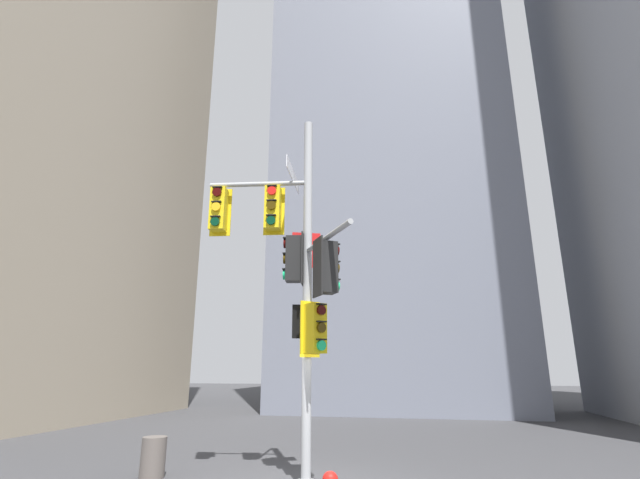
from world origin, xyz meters
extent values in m
cube|color=slate|center=(1.13, 20.21, 25.14)|extent=(13.48, 13.48, 50.29)
cylinder|color=#9EA0A3|center=(0.00, 0.00, 3.91)|extent=(0.19, 0.19, 7.83)
cylinder|color=#9EA0A3|center=(-1.13, -0.16, 6.31)|extent=(2.27, 0.42, 0.11)
cylinder|color=#9EA0A3|center=(0.62, -0.96, 4.70)|extent=(1.32, 1.97, 0.11)
cube|color=yellow|center=(-0.81, 0.08, 5.71)|extent=(0.48, 0.10, 1.14)
cube|color=yellow|center=(-0.79, -0.11, 5.71)|extent=(0.38, 0.38, 1.00)
cylinder|color=red|center=(-0.76, -0.31, 6.06)|extent=(0.21, 0.09, 0.20)
cube|color=black|center=(-0.76, -0.31, 6.18)|extent=(0.23, 0.10, 0.02)
cylinder|color=#3C2C06|center=(-0.76, -0.31, 5.71)|extent=(0.21, 0.09, 0.20)
cube|color=black|center=(-0.76, -0.31, 5.83)|extent=(0.23, 0.10, 0.02)
cylinder|color=#06311C|center=(-0.76, -0.31, 5.36)|extent=(0.21, 0.09, 0.20)
cube|color=black|center=(-0.76, -0.31, 5.48)|extent=(0.23, 0.10, 0.02)
cube|color=yellow|center=(-2.05, -0.10, 5.71)|extent=(0.48, 0.10, 1.14)
cube|color=yellow|center=(-2.03, -0.28, 5.71)|extent=(0.38, 0.38, 1.00)
cylinder|color=#360605|center=(-2.00, -0.48, 6.06)|extent=(0.21, 0.09, 0.20)
cube|color=black|center=(-2.00, -0.49, 6.18)|extent=(0.23, 0.10, 0.02)
cylinder|color=yellow|center=(-2.00, -0.48, 5.71)|extent=(0.21, 0.09, 0.20)
cube|color=black|center=(-2.00, -0.49, 5.83)|extent=(0.23, 0.10, 0.02)
cylinder|color=#06311C|center=(-2.00, -0.48, 5.36)|extent=(0.21, 0.09, 0.20)
cube|color=black|center=(-2.00, -0.49, 5.48)|extent=(0.23, 0.10, 0.02)
cube|color=black|center=(0.46, -1.06, 4.10)|extent=(0.29, 0.42, 1.14)
cube|color=black|center=(0.62, -0.96, 4.10)|extent=(0.47, 0.47, 1.00)
cylinder|color=#360605|center=(0.78, -0.85, 4.45)|extent=(0.16, 0.20, 0.20)
cube|color=black|center=(0.79, -0.84, 4.57)|extent=(0.18, 0.22, 0.02)
cylinder|color=#3C2C06|center=(0.78, -0.85, 4.10)|extent=(0.16, 0.20, 0.20)
cube|color=black|center=(0.79, -0.84, 4.22)|extent=(0.18, 0.22, 0.02)
cylinder|color=#19C672|center=(0.78, -0.85, 3.75)|extent=(0.16, 0.20, 0.20)
cube|color=black|center=(0.79, -0.84, 3.87)|extent=(0.18, 0.22, 0.02)
cube|color=yellow|center=(0.08, -0.07, 3.01)|extent=(0.34, 0.38, 1.14)
cube|color=yellow|center=(0.22, -0.19, 3.01)|extent=(0.48, 0.48, 1.00)
cylinder|color=#360605|center=(0.38, -0.33, 3.36)|extent=(0.18, 0.19, 0.20)
cube|color=black|center=(0.38, -0.33, 3.48)|extent=(0.20, 0.21, 0.02)
cylinder|color=#3C2C06|center=(0.38, -0.33, 3.01)|extent=(0.18, 0.19, 0.20)
cube|color=black|center=(0.38, -0.33, 3.13)|extent=(0.20, 0.21, 0.02)
cylinder|color=#19C672|center=(0.38, -0.33, 2.66)|extent=(0.18, 0.19, 0.20)
cube|color=black|center=(0.38, -0.33, 2.78)|extent=(0.20, 0.21, 0.02)
cube|color=black|center=(-0.11, -0.02, 4.52)|extent=(0.11, 0.48, 1.14)
cube|color=black|center=(-0.29, -0.05, 4.52)|extent=(0.39, 0.39, 1.00)
cylinder|color=#360605|center=(-0.49, -0.08, 4.87)|extent=(0.09, 0.21, 0.20)
cube|color=black|center=(-0.50, -0.08, 4.99)|extent=(0.11, 0.23, 0.02)
cylinder|color=#3C2C06|center=(-0.49, -0.08, 4.52)|extent=(0.09, 0.21, 0.20)
cube|color=black|center=(-0.50, -0.08, 4.64)|extent=(0.11, 0.23, 0.02)
cylinder|color=#19C672|center=(-0.49, -0.08, 4.17)|extent=(0.09, 0.21, 0.20)
cube|color=black|center=(-0.50, -0.08, 4.29)|extent=(0.11, 0.23, 0.02)
cube|color=white|center=(-0.35, -0.03, 6.50)|extent=(0.17, 1.63, 0.28)
cube|color=#19479E|center=(-0.35, -0.03, 6.50)|extent=(0.17, 1.59, 0.24)
cube|color=red|center=(-0.08, 0.21, 4.78)|extent=(0.60, 0.25, 0.80)
cube|color=white|center=(-0.08, 0.21, 4.78)|extent=(0.56, 0.23, 0.76)
cube|color=black|center=(-0.07, 0.21, 3.19)|extent=(0.57, 0.21, 0.72)
cube|color=white|center=(-0.07, 0.21, 3.19)|extent=(0.53, 0.19, 0.68)
cylinder|color=#59514C|center=(-3.39, 0.20, 0.40)|extent=(0.51, 0.51, 0.81)
camera|label=1|loc=(2.29, -9.47, 2.22)|focal=25.78mm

